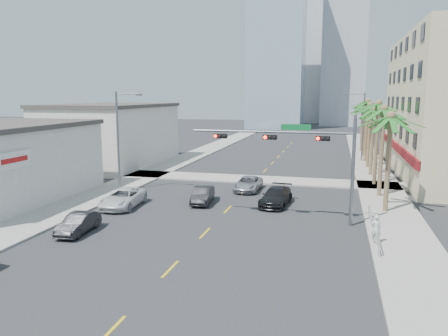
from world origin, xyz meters
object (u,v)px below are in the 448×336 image
object	(u,v)px
car_lane_right	(276,196)
pedestrian	(376,229)
car_parked_mid	(78,223)
car_lane_left	(203,195)
car_lane_center	(248,184)
car_parked_far	(123,198)
traffic_signal_mast	(304,150)

from	to	relation	value
car_lane_right	pedestrian	distance (m)	10.53
car_parked_mid	car_lane_left	bearing A→B (deg)	56.75
car_parked_mid	car_lane_center	bearing A→B (deg)	58.08
car_lane_left	car_lane_right	bearing A→B (deg)	0.51
car_lane_left	car_lane_center	size ratio (longest dim) A/B	0.87
car_parked_far	car_lane_right	xyz separation A→B (m)	(11.53, 3.58, -0.01)
car_parked_far	car_lane_right	size ratio (longest dim) A/B	1.06
traffic_signal_mast	car_parked_far	world-z (taller)	traffic_signal_mast
car_parked_far	car_lane_right	bearing A→B (deg)	13.35
traffic_signal_mast	car_lane_center	size ratio (longest dim) A/B	2.40
car_lane_center	pedestrian	xyz separation A→B (m)	(10.12, -12.66, 0.35)
car_parked_far	car_lane_left	world-z (taller)	car_parked_far
traffic_signal_mast	car_lane_right	distance (m)	6.60
car_lane_right	pedestrian	size ratio (longest dim) A/B	2.88
car_parked_mid	car_lane_left	xyz separation A→B (m)	(5.33, 9.45, 0.03)
car_parked_mid	traffic_signal_mast	bearing A→B (deg)	19.64
car_lane_center	car_parked_far	bearing A→B (deg)	-134.61
car_parked_mid	car_parked_far	world-z (taller)	car_parked_far
car_lane_right	car_lane_left	bearing A→B (deg)	-167.21
car_lane_left	pedestrian	xyz separation A→B (m)	(12.77, -7.16, 0.33)
traffic_signal_mast	car_parked_far	size ratio (longest dim) A/B	2.16
pedestrian	car_lane_left	bearing A→B (deg)	-49.09
traffic_signal_mast	car_parked_mid	size ratio (longest dim) A/B	2.90
car_lane_center	car_lane_right	size ratio (longest dim) A/B	0.95
car_lane_right	pedestrian	bearing A→B (deg)	-43.94
traffic_signal_mast	car_parked_mid	xyz separation A→B (m)	(-13.58, -5.90, -4.43)
car_parked_mid	pedestrian	bearing A→B (deg)	3.38
car_parked_far	car_lane_left	xyz separation A→B (m)	(5.66, 2.78, -0.05)
car_parked_far	car_lane_center	size ratio (longest dim) A/B	1.11
car_lane_left	car_lane_center	world-z (taller)	car_lane_left
car_parked_mid	car_lane_right	size ratio (longest dim) A/B	0.79
traffic_signal_mast	car_parked_mid	distance (m)	15.46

